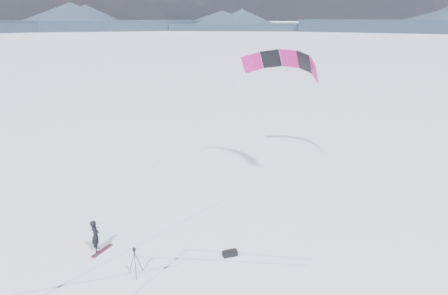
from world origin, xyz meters
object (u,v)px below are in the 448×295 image
snowkiter (97,250)px  gear_bag_a (230,253)px  snowboard (102,251)px  tripod (135,258)px

snowkiter → gear_bag_a: size_ratio=2.24×
gear_bag_a → snowboard: bearing=159.6°
snowboard → tripod: bearing=-101.5°
snowboard → tripod: (1.16, -2.64, 0.91)m
tripod → gear_bag_a: bearing=-24.5°
snowkiter → snowboard: size_ratio=1.32×
snowboard → snowkiter: bearing=104.0°
tripod → gear_bag_a: size_ratio=1.84×
snowkiter → gear_bag_a: (6.02, -3.46, 0.15)m
tripod → snowkiter: bearing=99.0°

